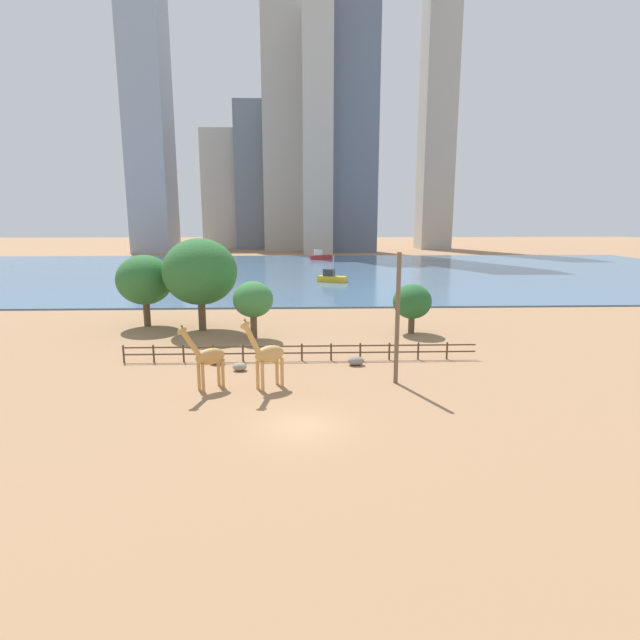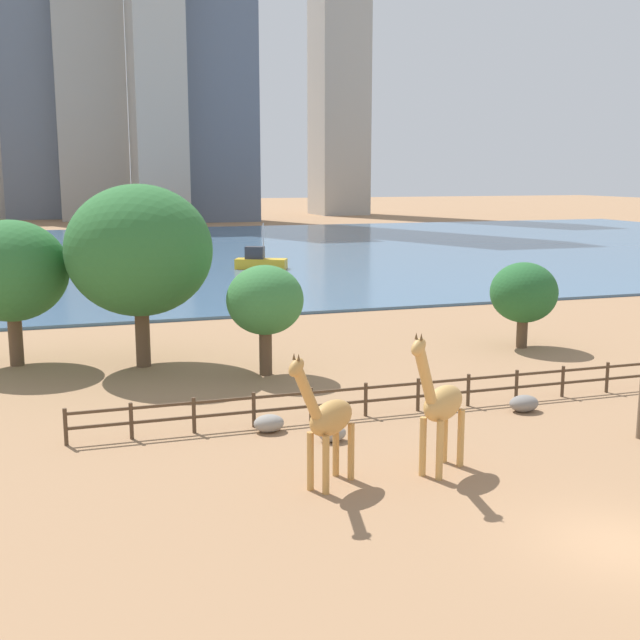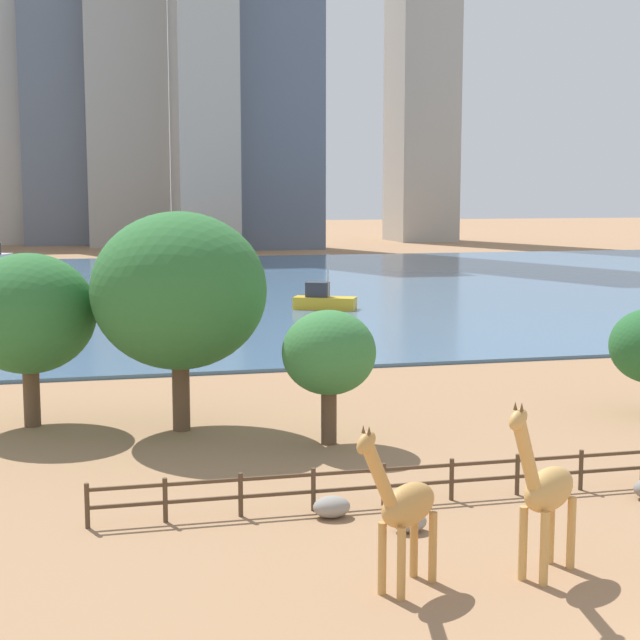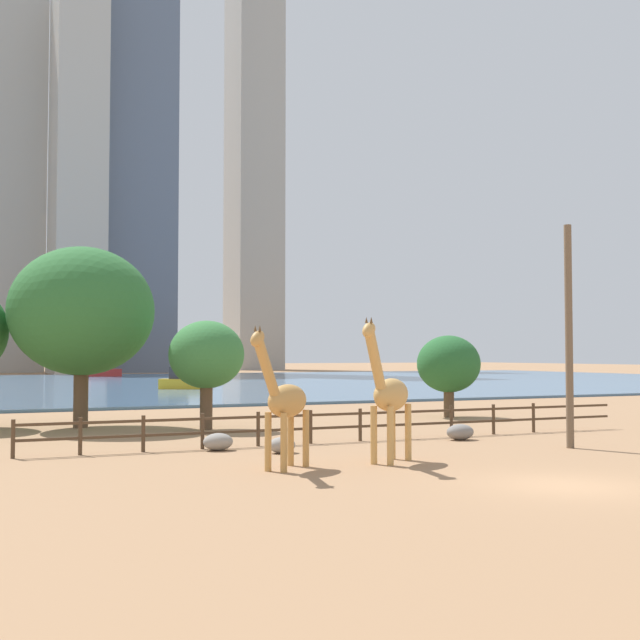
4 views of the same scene
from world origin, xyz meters
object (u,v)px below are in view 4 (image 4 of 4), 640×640
(utility_pole, at_px, (569,336))
(boulder_near_fence, at_px, (460,432))
(giraffe_companion, at_px, (284,401))
(tree_center_broad, at_px, (449,364))
(boat_sailboat, at_px, (184,381))
(boulder_small, at_px, (218,442))
(tree_left_small, at_px, (82,311))
(boat_ferry, at_px, (100,371))
(giraffe_tall, at_px, (389,395))
(boulder_by_pole, at_px, (282,445))
(tree_right_tall, at_px, (207,355))

(utility_pole, relative_size, boulder_near_fence, 7.04)
(giraffe_companion, relative_size, tree_center_broad, 0.95)
(boat_sailboat, bearing_deg, boulder_small, -78.05)
(boulder_small, distance_m, tree_left_small, 13.01)
(giraffe_companion, relative_size, boat_sailboat, 0.85)
(boulder_near_fence, xyz_separation_m, boat_ferry, (0.99, 95.22, 0.71))
(giraffe_tall, distance_m, boulder_small, 7.01)
(giraffe_tall, xyz_separation_m, tree_center_broad, (12.23, 14.99, 0.74))
(giraffe_companion, distance_m, boulder_near_fence, 10.92)
(giraffe_companion, xyz_separation_m, boat_sailboat, (10.72, 52.31, -1.14))
(giraffe_tall, xyz_separation_m, boulder_near_fence, (6.00, 4.80, -1.86))
(boulder_small, bearing_deg, tree_center_broad, 30.48)
(tree_left_small, distance_m, boat_sailboat, 38.46)
(boulder_by_pole, relative_size, boat_sailboat, 0.19)
(tree_center_broad, relative_size, tree_right_tall, 0.90)
(boulder_small, bearing_deg, tree_left_small, 105.80)
(boulder_near_fence, xyz_separation_m, boat_sailboat, (1.08, 47.48, 0.60))
(giraffe_tall, bearing_deg, boat_sailboat, -134.05)
(giraffe_companion, relative_size, tree_left_small, 0.50)
(tree_center_broad, distance_m, boat_sailboat, 37.70)
(giraffe_companion, height_order, boulder_small, giraffe_companion)
(tree_center_broad, bearing_deg, tree_left_small, 174.42)
(boat_sailboat, bearing_deg, tree_center_broad, -56.86)
(utility_pole, relative_size, boulder_small, 7.60)
(boulder_small, height_order, boat_sailboat, boat_sailboat)
(boulder_by_pole, height_order, boulder_small, boulder_small)
(utility_pole, xyz_separation_m, boulder_small, (-12.14, 4.66, -3.85))
(boulder_by_pole, xyz_separation_m, boat_ferry, (9.19, 96.25, 0.75))
(utility_pole, bearing_deg, boulder_by_pole, 163.79)
(tree_center_broad, distance_m, tree_right_tall, 14.41)
(boulder_near_fence, bearing_deg, boulder_by_pole, -172.82)
(giraffe_companion, xyz_separation_m, utility_pole, (11.76, 0.80, 2.11))
(boulder_by_pole, height_order, tree_left_small, tree_left_small)
(tree_right_tall, bearing_deg, boulder_near_fence, -47.04)
(utility_pole, bearing_deg, tree_center_broad, 73.90)
(tree_center_broad, height_order, boat_sailboat, tree_center_broad)
(utility_pole, bearing_deg, giraffe_tall, -174.60)
(giraffe_tall, relative_size, boulder_small, 4.22)
(utility_pole, distance_m, tree_left_small, 22.33)
(tree_center_broad, height_order, boat_ferry, tree_center_broad)
(giraffe_tall, height_order, boulder_small, giraffe_tall)
(boat_ferry, bearing_deg, utility_pole, -94.93)
(giraffe_tall, relative_size, boulder_near_fence, 3.91)
(utility_pole, height_order, boulder_near_fence, utility_pole)
(utility_pole, relative_size, boulder_by_pole, 8.54)
(boulder_small, xyz_separation_m, tree_right_tall, (1.92, 8.07, 3.11))
(boat_sailboat, bearing_deg, tree_right_tall, -78.04)
(boulder_small, relative_size, tree_right_tall, 0.22)
(boulder_small, bearing_deg, boat_ferry, 83.36)
(giraffe_tall, bearing_deg, boulder_by_pole, -96.12)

